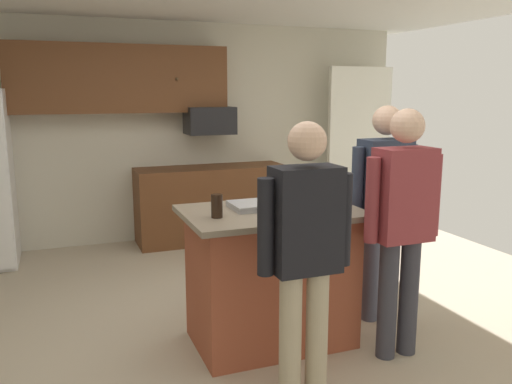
# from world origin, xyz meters

# --- Properties ---
(floor) EXTENTS (7.04, 7.04, 0.00)m
(floor) POSITION_xyz_m (0.00, 0.00, 0.00)
(floor) COLOR #B7A88E
(floor) RESTS_ON ground
(back_wall) EXTENTS (6.40, 0.10, 2.60)m
(back_wall) POSITION_xyz_m (0.00, 2.80, 1.30)
(back_wall) COLOR beige
(back_wall) RESTS_ON ground
(french_door_window_panel) EXTENTS (0.90, 0.06, 2.00)m
(french_door_window_panel) POSITION_xyz_m (2.60, 2.40, 1.10)
(french_door_window_panel) COLOR white
(french_door_window_panel) RESTS_ON ground
(cabinet_run_upper) EXTENTS (2.40, 0.38, 0.75)m
(cabinet_run_upper) POSITION_xyz_m (-0.40, 2.60, 1.93)
(cabinet_run_upper) COLOR brown
(cabinet_run_lower) EXTENTS (1.80, 0.63, 0.90)m
(cabinet_run_lower) POSITION_xyz_m (0.60, 2.48, 0.45)
(cabinet_run_lower) COLOR brown
(cabinet_run_lower) RESTS_ON ground
(microwave_over_range) EXTENTS (0.56, 0.40, 0.32)m
(microwave_over_range) POSITION_xyz_m (0.60, 2.50, 1.45)
(microwave_over_range) COLOR black
(kitchen_island) EXTENTS (1.22, 0.83, 0.98)m
(kitchen_island) POSITION_xyz_m (0.25, -0.26, 0.50)
(kitchen_island) COLOR #9E4C33
(kitchen_island) RESTS_ON ground
(person_guest_by_door) EXTENTS (0.57, 0.22, 1.68)m
(person_guest_by_door) POSITION_xyz_m (0.97, -0.76, 0.97)
(person_guest_by_door) COLOR #383842
(person_guest_by_door) RESTS_ON ground
(person_guest_right) EXTENTS (0.57, 0.22, 1.69)m
(person_guest_right) POSITION_xyz_m (1.21, -0.21, 0.97)
(person_guest_right) COLOR #4C5166
(person_guest_right) RESTS_ON ground
(person_guest_left) EXTENTS (0.57, 0.22, 1.63)m
(person_guest_left) POSITION_xyz_m (0.14, -1.02, 0.94)
(person_guest_left) COLOR tan
(person_guest_left) RESTS_ON ground
(tumbler_amber) EXTENTS (0.08, 0.08, 0.15)m
(tumbler_amber) POSITION_xyz_m (-0.17, -0.35, 1.05)
(tumbler_amber) COLOR black
(tumbler_amber) RESTS_ON kitchen_island
(glass_stout_tall) EXTENTS (0.07, 0.07, 0.14)m
(glass_stout_tall) POSITION_xyz_m (0.61, -0.30, 1.05)
(glass_stout_tall) COLOR black
(glass_stout_tall) RESTS_ON kitchen_island
(glass_short_whisky) EXTENTS (0.08, 0.08, 0.15)m
(glass_short_whisky) POSITION_xyz_m (0.23, -0.41, 1.05)
(glass_short_whisky) COLOR black
(glass_short_whisky) RESTS_ON kitchen_island
(serving_tray) EXTENTS (0.44, 0.30, 0.04)m
(serving_tray) POSITION_xyz_m (0.21, -0.18, 1.00)
(serving_tray) COLOR #B7B7BC
(serving_tray) RESTS_ON kitchen_island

